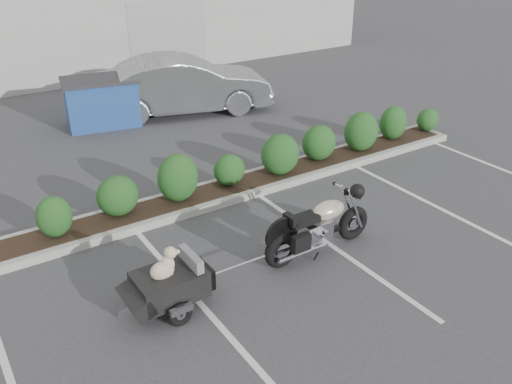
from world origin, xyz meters
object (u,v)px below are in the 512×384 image
motorcycle (320,227)px  pet_trailer (169,284)px  sedan (184,85)px  dumpster (102,102)px

motorcycle → pet_trailer: size_ratio=1.26×
pet_trailer → sedan: (4.26, 8.04, 0.38)m
motorcycle → dumpster: (-0.89, 8.36, 0.15)m
motorcycle → dumpster: size_ratio=1.01×
motorcycle → sedan: 8.21m
sedan → dumpster: (-2.37, 0.29, -0.17)m
pet_trailer → sedan: 9.11m
pet_trailer → dumpster: size_ratio=0.80×
motorcycle → pet_trailer: 2.78m
dumpster → sedan: bearing=3.8°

